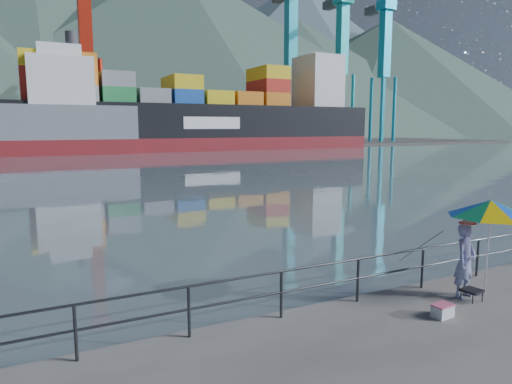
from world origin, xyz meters
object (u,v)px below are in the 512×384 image
fisherman (465,261)px  container_ship (210,116)px  cooler_bag (442,311)px  beach_umbrella (491,208)px

fisherman → container_ship: 73.70m
cooler_bag → container_ship: (21.91, 71.22, 5.67)m
container_ship → cooler_bag: bearing=-107.1°
fisherman → container_ship: (20.54, 70.61, 4.93)m
beach_umbrella → cooler_bag: size_ratio=5.85×
beach_umbrella → cooler_bag: 2.75m
fisherman → beach_umbrella: (0.50, -0.19, 1.23)m
cooler_bag → container_ship: container_ship is taller
cooler_bag → container_ship: bearing=67.3°
beach_umbrella → container_ship: bearing=74.2°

